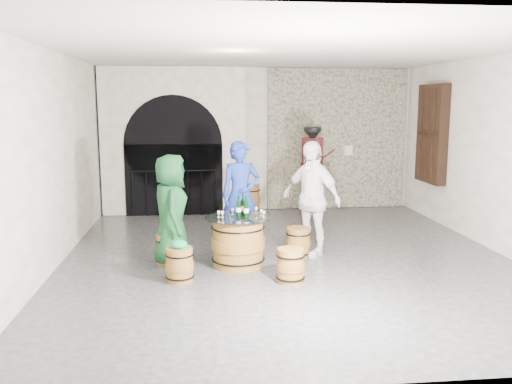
{
  "coord_description": "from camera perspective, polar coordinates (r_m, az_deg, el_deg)",
  "views": [
    {
      "loc": [
        -1.36,
        -8.26,
        2.44
      ],
      "look_at": [
        -0.48,
        0.07,
        1.05
      ],
      "focal_mm": 38.0,
      "sensor_mm": 36.0,
      "label": 1
    }
  ],
  "objects": [
    {
      "name": "corking_press",
      "position": [
        12.27,
        5.95,
        3.12
      ],
      "size": [
        0.77,
        0.42,
        1.89
      ],
      "rotation": [
        0.0,
        0.0,
        0.01
      ],
      "color": "#510D12",
      "rests_on": "ground"
    },
    {
      "name": "person_white",
      "position": [
        8.65,
        5.81,
        -0.72
      ],
      "size": [
        1.06,
        1.11,
        1.85
      ],
      "primitive_type": "imported",
      "rotation": [
        0.0,
        0.0,
        -0.84
      ],
      "color": "silver",
      "rests_on": "ground"
    },
    {
      "name": "arched_opening",
      "position": [
        12.04,
        -8.65,
        5.24
      ],
      "size": [
        3.1,
        0.6,
        3.19
      ],
      "color": "white",
      "rests_on": "ground"
    },
    {
      "name": "person_green",
      "position": [
        8.21,
        -8.93,
        -1.92
      ],
      "size": [
        0.61,
        0.87,
        1.68
      ],
      "primitive_type": "imported",
      "rotation": [
        0.0,
        0.0,
        1.66
      ],
      "color": "#113E1D",
      "rests_on": "ground"
    },
    {
      "name": "green_cap",
      "position": [
        7.49,
        -8.07,
        -5.49
      ],
      "size": [
        0.26,
        0.22,
        0.12
      ],
      "color": "#0C8A4D",
      "rests_on": "barrel_stool_near_left"
    },
    {
      "name": "ground",
      "position": [
        8.72,
        3.19,
        -6.84
      ],
      "size": [
        8.0,
        8.0,
        0.0
      ],
      "primitive_type": "plane",
      "color": "#2A2A2D",
      "rests_on": "ground"
    },
    {
      "name": "tasting_glass_a",
      "position": [
        8.03,
        -3.55,
        -2.35
      ],
      "size": [
        0.05,
        0.05,
        0.1
      ],
      "primitive_type": null,
      "color": "#AA7121",
      "rests_on": "barrel_table"
    },
    {
      "name": "wine_bottle_center",
      "position": [
        8.03,
        -1.04,
        -1.74
      ],
      "size": [
        0.08,
        0.08,
        0.32
      ],
      "color": "black",
      "rests_on": "barrel_table"
    },
    {
      "name": "shuttered_window",
      "position": [
        11.68,
        17.99,
        5.84
      ],
      "size": [
        0.23,
        1.1,
        2.0
      ],
      "color": "black",
      "rests_on": "wall_right"
    },
    {
      "name": "ceiling",
      "position": [
        8.4,
        3.4,
        14.6
      ],
      "size": [
        8.0,
        8.0,
        0.0
      ],
      "primitive_type": "plane",
      "rotation": [
        3.14,
        0.0,
        0.0
      ],
      "color": "beige",
      "rests_on": "wall_back"
    },
    {
      "name": "tasting_glass_b",
      "position": [
        8.14,
        0.55,
        -2.18
      ],
      "size": [
        0.05,
        0.05,
        0.1
      ],
      "primitive_type": null,
      "color": "#AA7121",
      "rests_on": "barrel_table"
    },
    {
      "name": "wall_right",
      "position": [
        9.62,
        24.38,
        3.58
      ],
      "size": [
        0.0,
        8.0,
        8.0
      ],
      "primitive_type": "plane",
      "rotation": [
        1.57,
        0.0,
        -1.57
      ],
      "color": "white",
      "rests_on": "ground"
    },
    {
      "name": "wall_back",
      "position": [
        12.36,
        0.28,
        5.54
      ],
      "size": [
        8.0,
        0.0,
        8.0
      ],
      "primitive_type": "plane",
      "rotation": [
        1.57,
        0.0,
        0.0
      ],
      "color": "white",
      "rests_on": "ground"
    },
    {
      "name": "barrel_table",
      "position": [
        8.15,
        -1.89,
        -5.26
      ],
      "size": [
        0.98,
        0.98,
        0.75
      ],
      "color": "olive",
      "rests_on": "ground"
    },
    {
      "name": "barrel_stool_right",
      "position": [
        8.68,
        4.46,
        -5.31
      ],
      "size": [
        0.4,
        0.4,
        0.47
      ],
      "color": "olive",
      "rests_on": "ground"
    },
    {
      "name": "side_barrel",
      "position": [
        11.86,
        -0.76,
        -0.8
      ],
      "size": [
        0.5,
        0.5,
        0.67
      ],
      "rotation": [
        0.0,
        0.0,
        0.14
      ],
      "color": "olive",
      "rests_on": "ground"
    },
    {
      "name": "tasting_glass_f",
      "position": [
        8.05,
        -3.95,
        -2.33
      ],
      "size": [
        0.05,
        0.05,
        0.1
      ],
      "primitive_type": null,
      "color": "#AA7121",
      "rests_on": "barrel_table"
    },
    {
      "name": "tasting_glass_d",
      "position": [
        8.33,
        0.01,
        -1.91
      ],
      "size": [
        0.05,
        0.05,
        0.1
      ],
      "primitive_type": null,
      "color": "#AA7121",
      "rests_on": "barrel_table"
    },
    {
      "name": "wall_front",
      "position": [
        4.55,
        11.46,
        -1.43
      ],
      "size": [
        8.0,
        0.0,
        8.0
      ],
      "primitive_type": "plane",
      "rotation": [
        -1.57,
        0.0,
        0.0
      ],
      "color": "white",
      "rests_on": "ground"
    },
    {
      "name": "wine_bottle_right",
      "position": [
        8.2,
        -1.37,
        -1.5
      ],
      "size": [
        0.08,
        0.08,
        0.32
      ],
      "color": "black",
      "rests_on": "barrel_table"
    },
    {
      "name": "tasting_glass_c",
      "position": [
        8.23,
        -2.47,
        -2.06
      ],
      "size": [
        0.05,
        0.05,
        0.1
      ],
      "primitive_type": null,
      "color": "#AA7121",
      "rests_on": "barrel_table"
    },
    {
      "name": "barrel_stool_left",
      "position": [
        8.36,
        -9.18,
        -5.99
      ],
      "size": [
        0.4,
        0.4,
        0.47
      ],
      "color": "olive",
      "rests_on": "ground"
    },
    {
      "name": "barrel_stool_near_left",
      "position": [
        7.57,
        -8.05,
        -7.6
      ],
      "size": [
        0.4,
        0.4,
        0.47
      ],
      "color": "olive",
      "rests_on": "ground"
    },
    {
      "name": "barrel_stool_far",
      "position": [
        9.21,
        -1.6,
        -4.42
      ],
      "size": [
        0.4,
        0.4,
        0.47
      ],
      "color": "olive",
      "rests_on": "ground"
    },
    {
      "name": "wine_bottle_left",
      "position": [
        8.09,
        -1.84,
        -1.66
      ],
      "size": [
        0.08,
        0.08,
        0.32
      ],
      "color": "black",
      "rests_on": "barrel_table"
    },
    {
      "name": "control_box",
      "position": [
        12.63,
        9.66,
        4.36
      ],
      "size": [
        0.18,
        0.1,
        0.22
      ],
      "primitive_type": "cube",
      "color": "silver",
      "rests_on": "wall_back"
    },
    {
      "name": "wall_left",
      "position": [
        8.57,
        -20.51,
        3.21
      ],
      "size": [
        0.0,
        8.0,
        8.0
      ],
      "primitive_type": "plane",
      "rotation": [
        1.57,
        0.0,
        1.57
      ],
      "color": "white",
      "rests_on": "ground"
    },
    {
      "name": "person_blue",
      "position": [
        9.06,
        -1.62,
        -0.33
      ],
      "size": [
        0.7,
        0.5,
        1.81
      ],
      "primitive_type": "imported",
      "rotation": [
        0.0,
        0.0,
        0.11
      ],
      "color": "navy",
      "rests_on": "ground"
    },
    {
      "name": "stone_facing_panel",
      "position": [
        12.63,
        8.49,
        5.52
      ],
      "size": [
        3.2,
        0.12,
        3.18
      ],
      "primitive_type": "cube",
      "color": "#A79F85",
      "rests_on": "ground"
    },
    {
      "name": "tasting_glass_e",
      "position": [
        8.03,
        0.81,
        -2.34
      ],
      "size": [
        0.05,
        0.05,
        0.1
      ],
      "primitive_type": null,
      "color": "#AA7121",
      "rests_on": "barrel_table"
    },
    {
      "name": "barrel_stool_near_right",
      "position": [
        7.47,
        3.65,
        -7.76
      ],
      "size": [
        0.4,
        0.4,
        0.47
      ],
      "color": "olive",
      "rests_on": "ground"
    }
  ]
}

